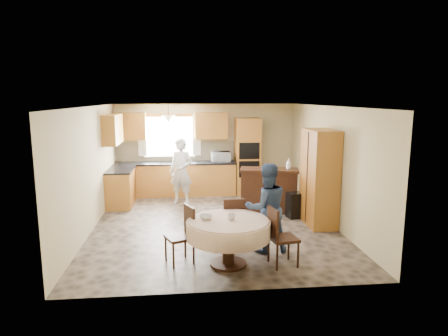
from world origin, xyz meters
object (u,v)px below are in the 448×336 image
object	(u,v)px
sideboard	(269,192)
chair_left	(184,232)
person_dining	(267,208)
oven_tower	(247,156)
chair_back	(233,220)
cupboard	(319,178)
chair_right	(279,234)
person_sink	(181,171)
dining_table	(228,230)

from	to	relation	value
sideboard	chair_left	distance (m)	3.42
sideboard	person_dining	distance (m)	2.52
oven_tower	chair_back	size ratio (longest dim) A/B	2.27
cupboard	chair_back	world-z (taller)	cupboard
chair_left	chair_back	xyz separation A→B (m)	(0.89, 0.53, -0.00)
oven_tower	sideboard	size ratio (longest dim) A/B	1.57
chair_left	person_dining	world-z (taller)	person_dining
person_dining	chair_left	bearing A→B (deg)	7.41
oven_tower	chair_right	distance (m)	4.94
oven_tower	chair_back	xyz separation A→B (m)	(-0.90, -4.08, -0.54)
chair_back	person_sink	world-z (taller)	person_sink
chair_left	oven_tower	bearing A→B (deg)	136.18
chair_left	sideboard	bearing A→B (deg)	121.41
oven_tower	person_sink	bearing A→B (deg)	-154.29
chair_left	chair_right	bearing A→B (deg)	56.39
dining_table	person_sink	distance (m)	4.00
person_dining	person_sink	bearing A→B (deg)	-71.74
chair_left	person_dining	distance (m)	1.50
chair_left	person_sink	xyz separation A→B (m)	(-0.05, 3.72, 0.31)
chair_left	person_dining	xyz separation A→B (m)	(1.44, 0.33, 0.27)
chair_left	person_dining	bearing A→B (deg)	80.23
sideboard	person_dining	xyz separation A→B (m)	(-0.57, -2.44, 0.30)
dining_table	chair_right	world-z (taller)	chair_right
chair_left	dining_table	bearing A→B (deg)	51.58
sideboard	cupboard	size ratio (longest dim) A/B	0.67
chair_right	dining_table	bearing A→B (deg)	73.58
chair_back	sideboard	bearing A→B (deg)	-118.76
oven_tower	sideboard	distance (m)	1.94
dining_table	cupboard	bearing A→B (deg)	41.93
sideboard	chair_right	bearing A→B (deg)	-87.00
chair_back	chair_right	world-z (taller)	chair_right
sideboard	dining_table	bearing A→B (deg)	-101.46
chair_right	person_sink	xyz separation A→B (m)	(-1.56, 4.02, 0.30)
oven_tower	cupboard	bearing A→B (deg)	-69.60
person_sink	chair_back	bearing A→B (deg)	-51.65
person_sink	cupboard	bearing A→B (deg)	-12.36
dining_table	chair_left	bearing A→B (deg)	164.17
oven_tower	cupboard	world-z (taller)	oven_tower
cupboard	chair_left	bearing A→B (deg)	-148.86
dining_table	sideboard	bearing A→B (deg)	66.36
sideboard	chair_left	xyz separation A→B (m)	(-2.01, -2.77, 0.04)
dining_table	oven_tower	bearing A→B (deg)	77.36
sideboard	cupboard	distance (m)	1.44
sideboard	chair_right	xyz separation A→B (m)	(-0.49, -3.06, 0.05)
chair_left	person_sink	world-z (taller)	person_sink
cupboard	chair_right	size ratio (longest dim) A/B	2.10
oven_tower	chair_left	bearing A→B (deg)	-111.24
cupboard	chair_right	bearing A→B (deg)	-123.58
person_dining	chair_back	bearing A→B (deg)	-25.16
chair_back	person_dining	world-z (taller)	person_dining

